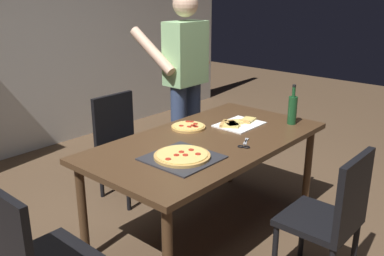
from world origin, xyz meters
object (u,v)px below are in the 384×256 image
(chair_near_camera, at_px, (333,213))
(person_serving_pizza, at_px, (184,78))
(dining_table, at_px, (208,148))
(kitchen_scissors, at_px, (244,145))
(chair_left_end, at_px, (32,255))
(second_pizza_plain, at_px, (188,127))
(chair_far_side, at_px, (122,140))
(pepperoni_pizza_on_tray, at_px, (182,156))
(wine_bottle, at_px, (292,109))

(chair_near_camera, relative_size, person_serving_pizza, 0.51)
(dining_table, xyz_separation_m, kitchen_scissors, (0.07, -0.27, 0.07))
(chair_left_end, bearing_deg, second_pizza_plain, 10.18)
(chair_far_side, distance_m, chair_left_end, 1.69)
(chair_near_camera, bearing_deg, chair_left_end, 145.32)
(pepperoni_pizza_on_tray, xyz_separation_m, kitchen_scissors, (0.46, -0.16, -0.01))
(person_serving_pizza, height_order, pepperoni_pizza_on_tray, person_serving_pizza)
(pepperoni_pizza_on_tray, xyz_separation_m, second_pizza_plain, (0.48, 0.38, -0.00))
(pepperoni_pizza_on_tray, bearing_deg, chair_near_camera, -65.39)
(chair_far_side, distance_m, pepperoni_pizza_on_tray, 1.17)
(chair_left_end, relative_size, kitchen_scissors, 4.61)
(chair_left_end, bearing_deg, person_serving_pizza, 20.71)
(person_serving_pizza, distance_m, second_pizza_plain, 0.71)
(chair_left_end, distance_m, kitchen_scissors, 1.50)
(dining_table, height_order, chair_left_end, chair_left_end)
(chair_left_end, distance_m, second_pizza_plain, 1.52)
(dining_table, distance_m, chair_left_end, 1.40)
(chair_left_end, xyz_separation_m, kitchen_scissors, (1.45, -0.27, 0.24))
(pepperoni_pizza_on_tray, bearing_deg, chair_far_side, 69.98)
(dining_table, relative_size, wine_bottle, 5.71)
(second_pizza_plain, bearing_deg, chair_near_camera, -94.23)
(chair_far_side, xyz_separation_m, chair_left_end, (-1.39, -0.96, 0.00))
(pepperoni_pizza_on_tray, distance_m, second_pizza_plain, 0.61)
(person_serving_pizza, bearing_deg, chair_near_camera, -108.52)
(chair_near_camera, bearing_deg, kitchen_scissors, 84.52)
(chair_near_camera, height_order, chair_far_side, same)
(chair_near_camera, relative_size, pepperoni_pizza_on_tray, 2.14)
(dining_table, bearing_deg, person_serving_pizza, 52.42)
(chair_near_camera, height_order, kitchen_scissors, chair_near_camera)
(dining_table, distance_m, chair_near_camera, 0.98)
(dining_table, bearing_deg, wine_bottle, -21.03)
(dining_table, distance_m, wine_bottle, 0.79)
(chair_left_end, relative_size, pepperoni_pizza_on_tray, 2.14)
(dining_table, relative_size, pepperoni_pizza_on_tray, 4.30)
(person_serving_pizza, xyz_separation_m, pepperoni_pizza_on_tray, (-0.96, -0.85, -0.23))
(dining_table, relative_size, kitchen_scissors, 9.24)
(chair_near_camera, height_order, pepperoni_pizza_on_tray, chair_near_camera)
(kitchen_scissors, bearing_deg, chair_left_end, 169.46)
(chair_near_camera, relative_size, second_pizza_plain, 3.42)
(person_serving_pizza, xyz_separation_m, wine_bottle, (0.14, -1.01, -0.13))
(chair_far_side, bearing_deg, person_serving_pizza, -21.12)
(dining_table, distance_m, chair_far_side, 0.98)
(chair_far_side, distance_m, kitchen_scissors, 1.26)
(kitchen_scissors, height_order, second_pizza_plain, second_pizza_plain)
(dining_table, xyz_separation_m, chair_far_side, (0.00, 0.96, -0.17))
(chair_far_side, xyz_separation_m, second_pizza_plain, (0.09, -0.70, 0.25))
(chair_near_camera, distance_m, second_pizza_plain, 1.26)
(chair_near_camera, xyz_separation_m, wine_bottle, (0.71, 0.69, 0.36))
(chair_near_camera, bearing_deg, dining_table, 90.00)
(dining_table, height_order, person_serving_pizza, person_serving_pizza)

